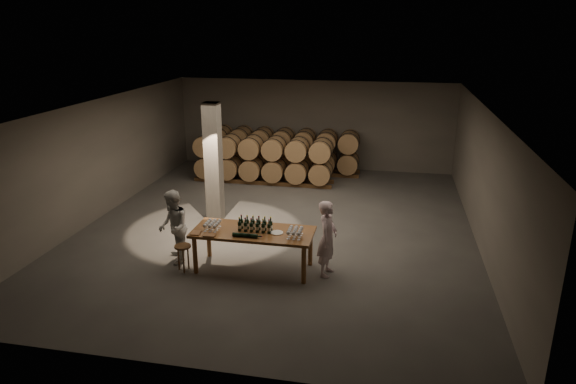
% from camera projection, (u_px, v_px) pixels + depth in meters
% --- Properties ---
extents(room, '(12.00, 12.00, 12.00)m').
position_uv_depth(room, '(214.00, 163.00, 13.62)').
color(room, '#4E4B49').
rests_on(room, ground).
extents(tasting_table, '(2.60, 1.10, 0.90)m').
position_uv_depth(tasting_table, '(253.00, 235.00, 11.02)').
color(tasting_table, brown).
rests_on(tasting_table, ground).
extents(barrel_stack_back, '(5.48, 0.95, 1.57)m').
position_uv_depth(barrel_stack_back, '(283.00, 149.00, 18.36)').
color(barrel_stack_back, brown).
rests_on(barrel_stack_back, ground).
extents(barrel_stack_front, '(4.70, 0.95, 1.57)m').
position_uv_depth(barrel_stack_front, '(263.00, 158.00, 17.13)').
color(barrel_stack_front, brown).
rests_on(barrel_stack_front, ground).
extents(bottle_cluster, '(0.73, 0.23, 0.32)m').
position_uv_depth(bottle_cluster, '(255.00, 226.00, 10.95)').
color(bottle_cluster, black).
rests_on(bottle_cluster, tasting_table).
extents(lying_bottles, '(0.64, 0.09, 0.09)m').
position_uv_depth(lying_bottles, '(246.00, 235.00, 10.65)').
color(lying_bottles, black).
rests_on(lying_bottles, tasting_table).
extents(glass_cluster_left, '(0.30, 0.41, 0.17)m').
position_uv_depth(glass_cluster_left, '(212.00, 224.00, 11.05)').
color(glass_cluster_left, silver).
rests_on(glass_cluster_left, tasting_table).
extents(glass_cluster_right, '(0.31, 0.42, 0.18)m').
position_uv_depth(glass_cluster_right, '(295.00, 231.00, 10.67)').
color(glass_cluster_right, silver).
rests_on(glass_cluster_right, tasting_table).
extents(plate, '(0.27, 0.27, 0.02)m').
position_uv_depth(plate, '(277.00, 233.00, 10.87)').
color(plate, white).
rests_on(plate, tasting_table).
extents(notebook_near, '(0.26, 0.21, 0.03)m').
position_uv_depth(notebook_near, '(210.00, 235.00, 10.73)').
color(notebook_near, brown).
rests_on(notebook_near, tasting_table).
extents(notebook_corner, '(0.22, 0.26, 0.02)m').
position_uv_depth(notebook_corner, '(196.00, 233.00, 10.85)').
color(notebook_corner, brown).
rests_on(notebook_corner, tasting_table).
extents(pen, '(0.14, 0.05, 0.01)m').
position_uv_depth(pen, '(213.00, 236.00, 10.71)').
color(pen, black).
rests_on(pen, tasting_table).
extents(stool, '(0.35, 0.35, 0.59)m').
position_uv_depth(stool, '(183.00, 250.00, 11.05)').
color(stool, brown).
rests_on(stool, ground).
extents(person_man, '(0.49, 0.66, 1.66)m').
position_uv_depth(person_man, '(327.00, 238.00, 10.78)').
color(person_man, silver).
rests_on(person_man, ground).
extents(person_woman, '(0.93, 1.01, 1.67)m').
position_uv_depth(person_woman, '(173.00, 227.00, 11.36)').
color(person_woman, silver).
rests_on(person_woman, ground).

